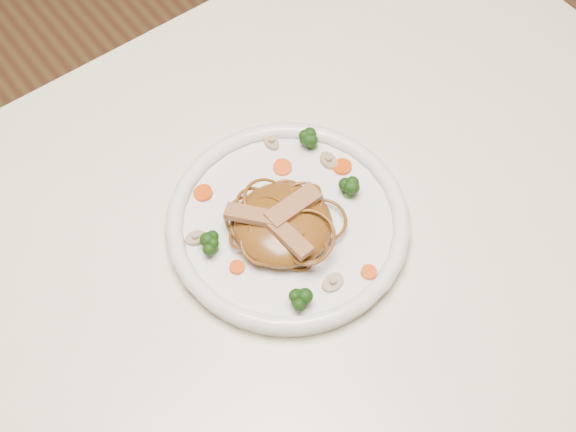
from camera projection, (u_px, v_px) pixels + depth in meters
table at (263, 316)px, 1.00m from camera, size 1.20×0.80×0.75m
plate at (288, 226)px, 0.94m from camera, size 0.32×0.32×0.02m
noodle_mound at (283, 224)px, 0.92m from camera, size 0.12×0.12×0.04m
chicken_a at (293, 206)px, 0.90m from camera, size 0.07×0.03×0.01m
chicken_b at (251, 215)px, 0.90m from camera, size 0.05×0.06×0.01m
chicken_c at (289, 237)px, 0.88m from camera, size 0.02×0.06×0.01m
broccoli_0 at (313, 138)px, 0.98m from camera, size 0.03×0.03×0.03m
broccoli_1 at (212, 243)px, 0.91m from camera, size 0.03×0.03×0.03m
broccoli_2 at (301, 298)px, 0.87m from camera, size 0.03×0.03×0.03m
broccoli_3 at (349, 187)px, 0.94m from camera, size 0.03×0.03×0.03m
carrot_0 at (282, 167)px, 0.97m from camera, size 0.02×0.02×0.00m
carrot_1 at (237, 267)px, 0.90m from camera, size 0.02×0.02×0.00m
carrot_2 at (342, 167)px, 0.97m from camera, size 0.03×0.03×0.00m
carrot_3 at (203, 193)px, 0.95m from camera, size 0.03×0.03×0.00m
carrot_4 at (369, 272)px, 0.90m from camera, size 0.02×0.02×0.00m
mushroom_0 at (333, 283)px, 0.89m from camera, size 0.03×0.03×0.01m
mushroom_1 at (329, 161)px, 0.98m from camera, size 0.03×0.03×0.01m
mushroom_2 at (196, 238)px, 0.92m from camera, size 0.03×0.03×0.01m
mushroom_3 at (272, 143)px, 0.99m from camera, size 0.02×0.02×0.01m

